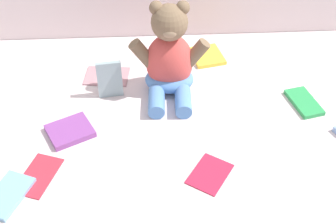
# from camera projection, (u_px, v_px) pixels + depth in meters

# --- Properties ---
(ground_plane) EXTENTS (3.20, 3.20, 0.00)m
(ground_plane) POSITION_uv_depth(u_px,v_px,m) (164.00, 115.00, 1.26)
(ground_plane) COLOR silver
(teddy_bear) EXTENTS (0.24, 0.21, 0.29)m
(teddy_bear) POSITION_uv_depth(u_px,v_px,m) (169.00, 60.00, 1.28)
(teddy_bear) COLOR #D84C47
(teddy_bear) RESTS_ON ground_plane
(book_case_0) EXTENTS (0.15, 0.11, 0.01)m
(book_case_0) POSITION_uv_depth(u_px,v_px,m) (107.00, 75.00, 1.39)
(book_case_0) COLOR #B07B83
(book_case_0) RESTS_ON ground_plane
(book_case_1) EXTENTS (0.09, 0.14, 0.01)m
(book_case_1) POSITION_uv_depth(u_px,v_px,m) (304.00, 102.00, 1.29)
(book_case_1) COLOR green
(book_case_1) RESTS_ON ground_plane
(book_case_2) EXTENTS (0.07, 0.03, 0.12)m
(book_case_2) POSITION_uv_depth(u_px,v_px,m) (110.00, 79.00, 1.29)
(book_case_2) COLOR #8DA5AB
(book_case_2) RESTS_ON ground_plane
(book_case_3) EXTENTS (0.13, 0.14, 0.01)m
(book_case_3) POSITION_uv_depth(u_px,v_px,m) (210.00, 173.00, 1.09)
(book_case_3) COLOR #CD2342
(book_case_3) RESTS_ON ground_plane
(book_case_5) EXTENTS (0.12, 0.15, 0.01)m
(book_case_5) POSITION_uv_depth(u_px,v_px,m) (38.00, 175.00, 1.08)
(book_case_5) COLOR red
(book_case_5) RESTS_ON ground_plane
(book_case_6) EXTENTS (0.12, 0.13, 0.01)m
(book_case_6) POSITION_uv_depth(u_px,v_px,m) (207.00, 56.00, 1.47)
(book_case_6) COLOR yellow
(book_case_6) RESTS_ON ground_plane
(book_case_7) EXTENTS (0.12, 0.15, 0.01)m
(book_case_7) POSITION_uv_depth(u_px,v_px,m) (8.00, 195.00, 1.04)
(book_case_7) COLOR #7BB1D7
(book_case_7) RESTS_ON ground_plane
(book_case_10) EXTENTS (0.15, 0.14, 0.02)m
(book_case_10) POSITION_uv_depth(u_px,v_px,m) (70.00, 131.00, 1.20)
(book_case_10) COLOR #874191
(book_case_10) RESTS_ON ground_plane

